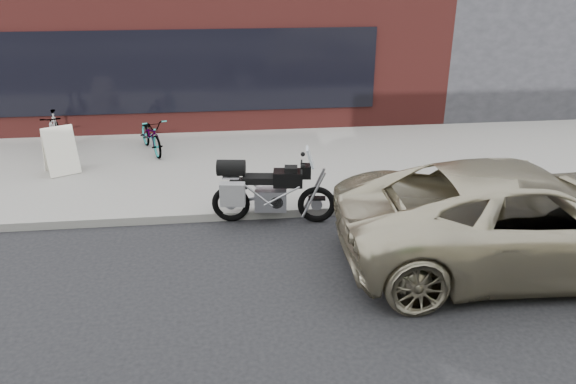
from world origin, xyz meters
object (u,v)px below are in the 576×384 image
at_px(bicycle_front, 151,135).
at_px(bicycle_rear, 54,132).
at_px(minivan, 525,218).
at_px(sandwich_sign, 60,150).
at_px(motorcycle, 265,191).

relative_size(bicycle_front, bicycle_rear, 1.02).
xyz_separation_m(minivan, sandwich_sign, (-7.72, 4.43, -0.13)).
relative_size(motorcycle, sandwich_sign, 2.20).
xyz_separation_m(motorcycle, bicycle_front, (-2.32, 3.67, -0.03)).
bearing_deg(motorcycle, minivan, -19.28).
bearing_deg(bicycle_front, motorcycle, -78.73).
bearing_deg(bicycle_front, sandwich_sign, -167.79).
relative_size(motorcycle, bicycle_rear, 1.43).
height_order(bicycle_front, bicycle_rear, bicycle_rear).
xyz_separation_m(motorcycle, bicycle_rear, (-4.51, 3.96, 0.01)).
height_order(motorcycle, bicycle_rear, motorcycle).
bearing_deg(minivan, bicycle_front, 49.40).
height_order(bicycle_front, sandwich_sign, sandwich_sign).
height_order(bicycle_rear, sandwich_sign, sandwich_sign).
distance_m(motorcycle, bicycle_front, 4.34).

